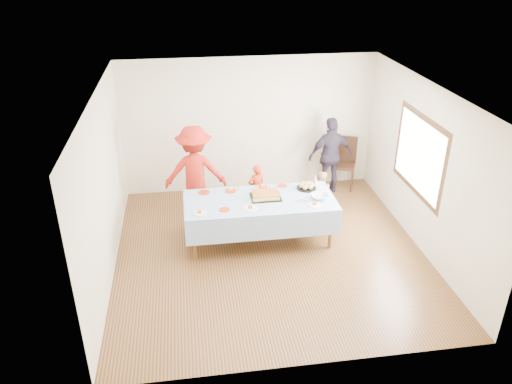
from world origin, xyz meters
TOP-DOWN VIEW (x-y plane):
  - ground at (0.00, 0.00)m, footprint 5.00×5.00m
  - room_walls at (0.05, 0.00)m, footprint 5.04×5.04m
  - party_table at (-0.11, 0.40)m, footprint 2.50×1.10m
  - birthday_cake at (-0.00, 0.46)m, footprint 0.50×0.39m
  - rolls_tray at (0.75, 0.69)m, footprint 0.34×0.34m
  - punch_bowl at (0.88, 0.30)m, footprint 0.28×0.28m
  - party_hat at (0.94, 0.86)m, footprint 0.11×0.11m
  - fork_pile at (0.58, 0.28)m, footprint 0.24×0.18m
  - plate_red_far_a at (-1.01, 0.79)m, footprint 0.19×0.19m
  - plate_red_far_b at (-0.56, 0.79)m, footprint 0.20×0.20m
  - plate_red_far_c at (0.01, 0.85)m, footprint 0.17×0.17m
  - plate_red_far_d at (0.36, 0.86)m, footprint 0.16×0.16m
  - plate_red_near at (-0.72, 0.13)m, footprint 0.17×0.17m
  - plate_white_left at (-1.12, 0.08)m, footprint 0.21×0.21m
  - plate_white_mid at (-0.31, 0.11)m, footprint 0.24×0.24m
  - plate_white_right at (0.73, 0.08)m, footprint 0.21×0.21m
  - dining_chair at (1.95, 2.28)m, footprint 0.60×0.60m
  - toddler_left at (-0.02, 1.41)m, footprint 0.41×0.33m
  - toddler_mid at (-0.42, 0.90)m, footprint 0.39×0.27m
  - toddler_right at (1.10, 1.04)m, footprint 0.47×0.38m
  - adult_left at (-1.14, 1.47)m, footprint 1.15×0.70m
  - adult_right at (1.57, 2.05)m, footprint 0.96×0.50m

SIDE VIEW (x-z plane):
  - ground at x=0.00m, z-range 0.00..0.00m
  - toddler_mid at x=-0.42m, z-range 0.00..0.79m
  - toddler_right at x=1.10m, z-range 0.00..0.92m
  - toddler_left at x=-0.02m, z-range 0.00..0.96m
  - dining_chair at x=1.95m, z-range 0.06..1.11m
  - party_table at x=-0.11m, z-range 0.33..1.11m
  - plate_red_far_a at x=-1.01m, z-range 0.78..0.79m
  - plate_red_far_b at x=-0.56m, z-range 0.78..0.79m
  - plate_red_far_c at x=0.01m, z-range 0.78..0.79m
  - plate_red_far_d at x=0.36m, z-range 0.78..0.79m
  - plate_red_near at x=-0.72m, z-range 0.78..0.79m
  - plate_white_left at x=-1.12m, z-range 0.78..0.79m
  - plate_white_mid at x=-0.31m, z-range 0.78..0.79m
  - plate_white_right at x=0.73m, z-range 0.78..0.79m
  - adult_right at x=1.57m, z-range 0.00..1.57m
  - fork_pile at x=0.58m, z-range 0.78..0.85m
  - punch_bowl at x=0.88m, z-range 0.78..0.85m
  - birthday_cake at x=0.00m, z-range 0.78..0.87m
  - rolls_tray at x=0.75m, z-range 0.77..0.87m
  - party_hat at x=0.94m, z-range 0.78..0.96m
  - adult_left at x=-1.14m, z-range 0.00..1.74m
  - room_walls at x=0.05m, z-range 0.41..3.13m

